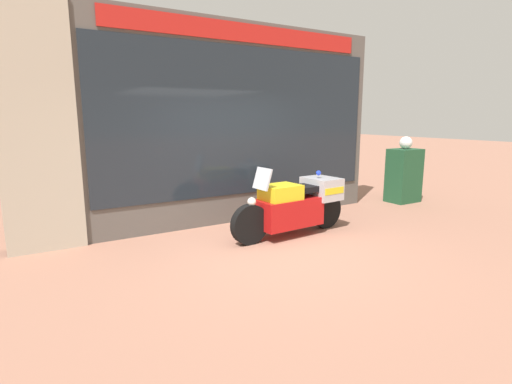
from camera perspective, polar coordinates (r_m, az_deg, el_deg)
ground_plane at (r=6.12m, az=3.07°, el=-8.36°), size 60.00×60.00×0.00m
shop_building at (r=7.31m, az=-9.01°, el=9.52°), size 7.00×0.55×3.70m
window_display at (r=7.91m, az=-2.41°, el=-0.62°), size 5.46×0.30×1.81m
paramedic_motorcycle at (r=6.83m, az=5.72°, el=-1.69°), size 2.32×0.69×1.20m
utility_cabinet at (r=10.02m, az=20.36°, el=2.22°), size 0.72×0.53×1.25m
white_helmet at (r=9.92m, az=20.62°, el=6.60°), size 0.29×0.29×0.29m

